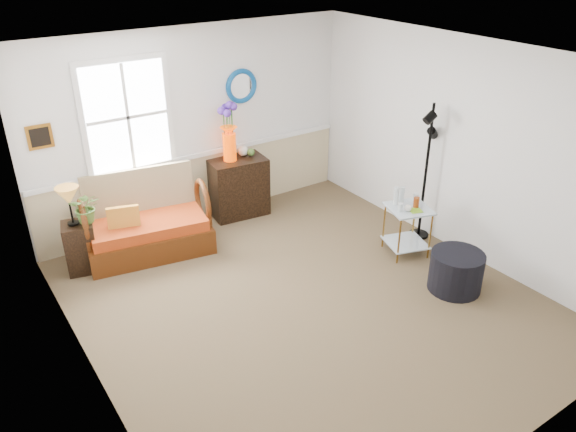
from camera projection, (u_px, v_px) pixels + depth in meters
floor at (305, 300)px, 6.15m from camera, size 4.50×5.00×0.01m
ceiling at (310, 60)px, 4.96m from camera, size 4.50×5.00×0.01m
walls at (307, 193)px, 5.56m from camera, size 4.51×5.01×2.60m
wainscot at (201, 187)px, 7.76m from camera, size 4.46×0.02×0.90m
chair_rail at (199, 155)px, 7.54m from camera, size 4.46×0.04×0.06m
window at (127, 117)px, 6.78m from camera, size 1.14×0.06×1.44m
picture at (40, 137)px, 6.30m from camera, size 0.28×0.03×0.28m
mirror at (241, 86)px, 7.52m from camera, size 0.47×0.07×0.47m
loveseat at (146, 216)px, 6.88m from camera, size 1.62×1.10×0.98m
throw_pillow at (124, 222)px, 6.71m from camera, size 0.39×0.20×0.38m
lamp_stand at (81, 247)px, 6.58m from camera, size 0.42×0.42×0.61m
table_lamp at (70, 206)px, 6.31m from camera, size 0.31×0.31×0.47m
potted_plant at (87, 210)px, 6.42m from camera, size 0.47×0.49×0.29m
cabinet at (238, 187)px, 7.85m from camera, size 0.82×0.58×0.83m
flower_vase at (229, 132)px, 7.45m from camera, size 0.25×0.25×0.79m
side_table at (407, 230)px, 6.92m from camera, size 0.62×0.62×0.62m
tabletop_items at (408, 198)px, 6.76m from camera, size 0.47×0.47×0.22m
floor_lamp at (426, 173)px, 7.04m from camera, size 0.28×0.28×1.79m
ottoman at (456, 271)px, 6.25m from camera, size 0.75×0.75×0.45m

